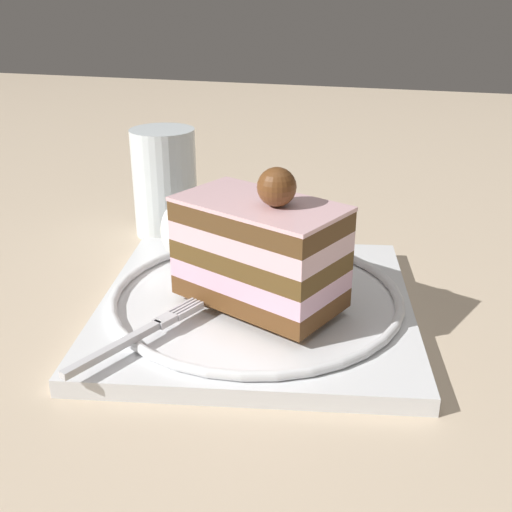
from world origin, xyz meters
TOP-DOWN VIEW (x-y plane):
  - ground_plane at (0.00, 0.00)m, footprint 2.40×2.40m
  - dessert_plate at (0.01, 0.01)m, footprint 0.28×0.28m
  - cake_slice at (0.01, 0.02)m, footprint 0.14×0.11m
  - whipped_cream_dollop at (0.09, -0.04)m, footprint 0.04×0.04m
  - fork at (0.07, 0.09)m, footprint 0.05×0.12m
  - drink_glass_near at (0.15, -0.14)m, footprint 0.07×0.07m

SIDE VIEW (x-z plane):
  - ground_plane at x=0.00m, z-range 0.00..0.00m
  - dessert_plate at x=0.01m, z-range 0.00..0.02m
  - fork at x=0.07m, z-range 0.02..0.03m
  - drink_glass_near at x=0.15m, z-range -0.01..0.10m
  - whipped_cream_dollop at x=0.09m, z-range 0.02..0.07m
  - cake_slice at x=0.01m, z-range 0.01..0.11m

